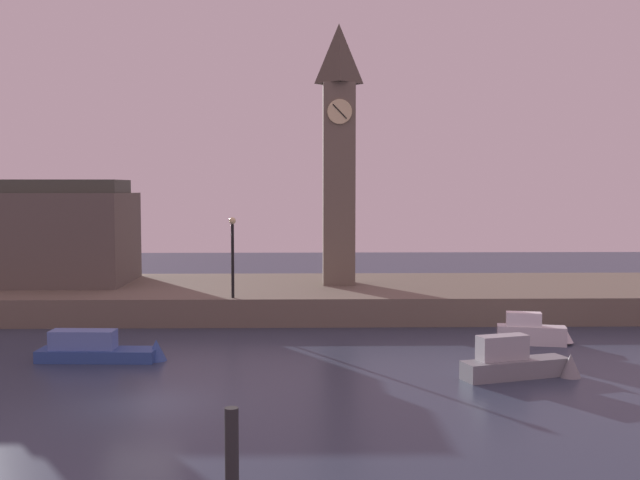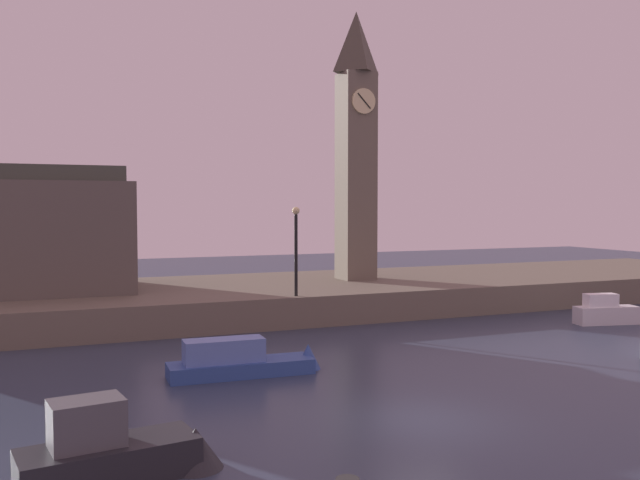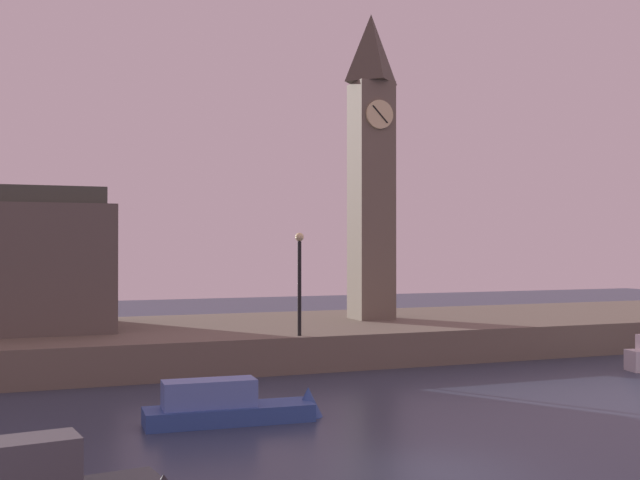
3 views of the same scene
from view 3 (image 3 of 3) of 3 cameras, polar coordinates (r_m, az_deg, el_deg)
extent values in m
plane|color=#2D384C|center=(18.96, 8.54, -16.42)|extent=(120.00, 120.00, 0.00)
cube|color=#6B6051|center=(37.25, -6.83, -7.31)|extent=(70.00, 12.00, 1.50)
cube|color=#6B6051|center=(39.86, 3.75, 2.85)|extent=(1.89, 1.89, 11.98)
cylinder|color=beige|center=(39.43, 4.36, 9.11)|extent=(1.44, 0.12, 1.44)
cube|color=black|center=(39.37, 4.41, 9.13)|extent=(0.84, 0.04, 0.87)
pyramid|color=#4A4339|center=(41.04, 3.75, 13.73)|extent=(2.08, 2.08, 3.54)
cylinder|color=black|center=(32.38, -1.51, -3.55)|extent=(0.16, 0.16, 3.90)
sphere|color=#F2E099|center=(32.33, -1.51, 0.22)|extent=(0.36, 0.36, 0.36)
cube|color=#2D4C93|center=(23.76, -6.64, -12.49)|extent=(5.02, 1.59, 0.51)
cube|color=#5B7AC1|center=(23.50, -8.07, -11.00)|extent=(2.75, 1.08, 0.80)
cone|color=#2D4C93|center=(24.47, -0.87, -12.08)|extent=(1.28, 1.28, 1.24)
cube|color=#515156|center=(15.44, -20.00, -15.13)|extent=(1.60, 1.18, 0.99)
camera|label=1|loc=(17.30, 102.10, 6.99)|focal=42.59mm
camera|label=2|loc=(0.87, -97.48, 43.68)|focal=38.24mm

